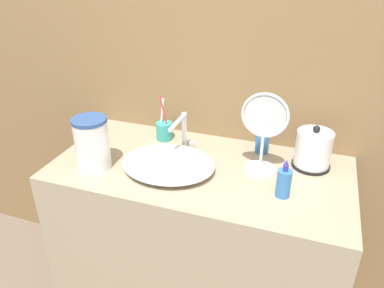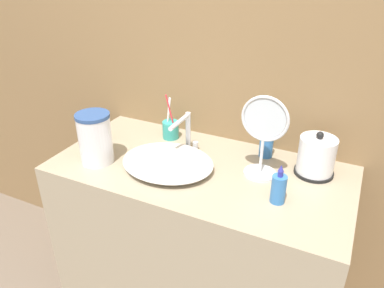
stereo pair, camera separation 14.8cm
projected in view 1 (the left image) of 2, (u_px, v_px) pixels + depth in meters
The scene contains 11 objects.
wall_back at pixel (224, 41), 1.57m from camera, with size 6.00×0.04×2.60m.
vanity_counter at pixel (199, 247), 1.71m from camera, with size 1.20×0.59×0.86m.
sink_basin at pixel (168, 163), 1.48m from camera, with size 0.38×0.31×0.06m.
faucet at pixel (183, 131), 1.58m from camera, with size 0.06×0.17×0.17m.
electric_kettle at pixel (313, 151), 1.49m from camera, with size 0.15×0.15×0.18m.
toothbrush_cup at pixel (164, 130), 1.72m from camera, with size 0.07×0.07×0.22m.
lotion_bottle at pixel (262, 139), 1.60m from camera, with size 0.06×0.06×0.16m.
shampoo_bottle at pixel (284, 182), 1.31m from camera, with size 0.05×0.05×0.15m.
mouthwash_bottle at pixel (88, 132), 1.64m from camera, with size 0.06×0.06×0.15m.
vanity_mirror at pixel (264, 130), 1.41m from camera, with size 0.18×0.13×0.33m.
water_pitcher at pixel (92, 143), 1.47m from camera, with size 0.14×0.14×0.21m.
Camera 1 is at (0.40, -0.94, 1.65)m, focal length 35.00 mm.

